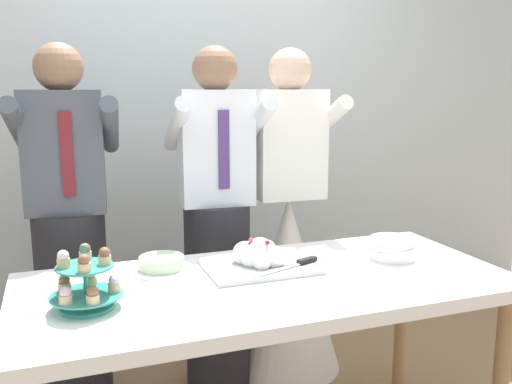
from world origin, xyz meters
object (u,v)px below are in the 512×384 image
person_groom (217,238)px  person_bride (288,261)px  cupcake_stand (86,284)px  main_cake_tray (260,258)px  dessert_table (268,298)px  plate_stack (392,248)px  person_guest (70,249)px  round_cake (162,265)px

person_groom → person_bride: size_ratio=1.00×
cupcake_stand → main_cake_tray: bearing=15.8°
dessert_table → plate_stack: plate_stack is taller
plate_stack → cupcake_stand: bearing=-174.5°
person_bride → person_groom: bearing=-176.5°
main_cake_tray → person_groom: (-0.01, 0.57, -0.07)m
person_groom → person_guest: bearing=175.1°
person_groom → person_bride: 0.42m
dessert_table → main_cake_tray: 0.17m
person_bride → person_guest: 1.08m
person_bride → main_cake_tray: bearing=-122.5°
dessert_table → person_bride: size_ratio=1.08×
main_cake_tray → person_guest: person_guest is taller
plate_stack → person_bride: size_ratio=0.11×
dessert_table → main_cake_tray: size_ratio=4.20×
round_cake → person_groom: 0.60m
cupcake_stand → person_guest: size_ratio=0.14×
dessert_table → round_cake: round_cake is taller
cupcake_stand → person_bride: (1.04, 0.78, -0.28)m
person_bride → person_guest: same height
plate_stack → person_guest: (-1.24, 0.70, -0.07)m
person_groom → plate_stack: bearing=-48.8°
plate_stack → person_groom: (-0.56, 0.64, -0.07)m
main_cake_tray → person_guest: (-0.68, 0.63, -0.07)m
dessert_table → person_guest: person_guest is taller
plate_stack → round_cake: plate_stack is taller
plate_stack → round_cake: 0.94m
cupcake_stand → person_bride: person_bride is taller
round_cake → person_groom: person_groom is taller
round_cake → person_guest: person_guest is taller
dessert_table → main_cake_tray: main_cake_tray is taller
cupcake_stand → plate_stack: 1.22m
dessert_table → person_groom: bearing=89.3°
cupcake_stand → person_groom: size_ratio=0.14×
round_cake → person_guest: (-0.32, 0.53, -0.05)m
cupcake_stand → round_cake: (0.29, 0.29, -0.06)m
cupcake_stand → person_bride: size_ratio=0.14×
cupcake_stand → plate_stack: bearing=5.5°
dessert_table → person_bride: person_bride is taller
plate_stack → dessert_table: bearing=-173.9°
round_cake → main_cake_tray: bearing=-15.6°
cupcake_stand → main_cake_tray: (0.66, 0.19, -0.04)m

